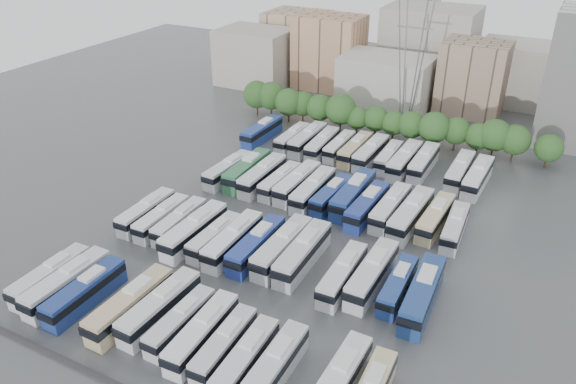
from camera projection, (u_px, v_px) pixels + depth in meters
The scene contains 53 objects.
ground at pixel (288, 238), 82.51m from camera, with size 220.00×220.00×0.00m, color #424447.
tree_line at pixel (376, 117), 113.91m from camera, with size 66.40×7.75×8.23m.
city_buildings at pixel (397, 61), 137.74m from camera, with size 102.00×35.00×20.00m.
electricity_pylon at pixel (413, 40), 111.72m from camera, with size 9.00×6.91×33.83m.
bus_r0_s0 at pixel (51, 276), 71.35m from camera, with size 2.67×11.77×3.68m.
bus_r0_s1 at pixel (67, 283), 69.89m from camera, with size 2.94×12.72×3.98m.
bus_r0_s2 at pixel (85, 292), 68.51m from camera, with size 2.73×12.12×3.80m.
bus_r0_s4 at pixel (130, 305), 66.22m from camera, with size 2.99×12.94×4.05m.
bus_r0_s5 at pixel (160, 307), 65.98m from camera, with size 3.09×12.60×3.93m.
bus_r0_s6 at pixel (180, 321), 64.10m from camera, with size 2.50×10.94×3.42m.
bus_r0_s7 at pixel (202, 333), 62.24m from camera, with size 3.10×12.12×3.77m.
bus_r0_s8 at pixel (224, 345), 60.81m from camera, with size 2.82×11.08×3.45m.
bus_r0_s9 at pixel (246, 359), 58.88m from camera, with size 2.88×11.44×3.56m.
bus_r0_s10 at pixel (274, 368), 57.75m from camera, with size 2.74×11.90×3.72m.
bus_r0_s12 at pixel (338, 382), 56.06m from camera, with size 2.86×12.14×3.80m.
bus_r1_s0 at pixel (146, 212), 85.69m from camera, with size 2.73×11.56×3.61m.
bus_r1_s1 at pixel (162, 218), 84.20m from camera, with size 2.71×11.25×3.51m.
bus_r1_s2 at pixel (180, 221), 83.24m from camera, with size 2.82×11.35×3.54m.
bus_r1_s3 at pixel (194, 230), 80.62m from camera, with size 3.03×13.11×4.10m.
bus_r1_s4 at pixel (214, 237), 79.65m from camera, with size 2.50×10.92×3.42m.
bus_r1_s5 at pixel (233, 240), 78.48m from camera, with size 2.95×12.66×3.96m.
bus_r1_s6 at pixel (256, 245), 77.45m from camera, with size 2.81×12.50×3.92m.
bus_r1_s7 at pixel (282, 247), 76.78m from camera, with size 2.99×13.26×4.15m.
bus_r1_s8 at pixel (303, 253), 75.50m from camera, with size 3.17×13.32×4.16m.
bus_r1_s10 at pixel (342, 274), 71.67m from camera, with size 2.88×12.03×3.76m.
bus_r1_s11 at pixel (372, 274), 71.53m from camera, with size 2.99×12.99×4.06m.
bus_r1_s12 at pixel (398, 285), 70.01m from camera, with size 2.59×10.87×3.40m.
bus_r1_s13 at pixel (423, 294), 67.94m from camera, with size 3.47×13.41×4.17m.
bus_r2_s1 at pixel (228, 170), 98.32m from camera, with size 3.18×12.00×3.73m.
bus_r2_s2 at pixel (247, 170), 97.83m from camera, with size 3.31×13.07×4.07m.
bus_r2_s3 at pixel (262, 175), 96.15m from camera, with size 2.80×12.77×4.01m.
bus_r2_s4 at pixel (280, 181), 94.82m from camera, with size 2.70×11.18×3.49m.
bus_r2_s5 at pixel (297, 183), 93.83m from camera, with size 3.00×12.58×3.93m.
bus_r2_s6 at pixel (313, 190), 91.51m from camera, with size 2.90×12.72×3.98m.
bus_r2_s7 at pixel (331, 195), 90.38m from camera, with size 3.00×11.58×3.60m.
bus_r2_s8 at pixel (353, 194), 89.93m from camera, with size 3.11×13.68×4.28m.
bus_r2_s9 at pixel (367, 206), 86.99m from camera, with size 3.15×12.60×3.93m.
bus_r2_s10 at pixel (390, 207), 86.54m from camera, with size 3.02×12.44×3.88m.
bus_r2_s11 at pixel (411, 214), 84.41m from camera, with size 3.61×13.62×4.23m.
bus_r2_s12 at pixel (435, 217), 84.02m from camera, with size 3.16×12.17×3.79m.
bus_r2_s13 at pixel (455, 227), 81.88m from camera, with size 3.05×11.42×3.55m.
bus_r3_s0 at pixel (262, 131), 113.78m from camera, with size 3.02×12.43×3.88m.
bus_r3_s2 at pixel (292, 138), 111.02m from camera, with size 2.51×11.39×3.57m.
bus_r3_s3 at pixel (308, 139), 110.03m from camera, with size 2.81×12.66×3.97m.
bus_r3_s4 at pixel (322, 144), 108.08m from camera, with size 3.20×12.28×3.82m.
bus_r3_s5 at pixel (339, 146), 107.68m from camera, with size 2.42×11.02×3.46m.
bus_r3_s6 at pixel (355, 149), 106.04m from camera, with size 2.67×12.08×3.79m.
bus_r3_s7 at pixel (371, 152), 104.55m from camera, with size 2.99×12.51×3.91m.
bus_r3_s8 at pixel (388, 157), 103.31m from camera, with size 2.60×11.00×3.44m.
bus_r3_s9 at pixel (404, 160), 101.45m from camera, with size 3.06×12.99×4.06m.
bus_r3_s10 at pixel (423, 162), 100.88m from camera, with size 2.75×12.47×3.91m.
bus_r3_s12 at pixel (460, 171), 97.80m from camera, with size 2.79×12.47×3.91m.
bus_r3_s13 at pixel (478, 177), 95.62m from camera, with size 3.19×12.85×4.00m.
Camera 1 is at (32.23, -61.37, 45.27)m, focal length 35.00 mm.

